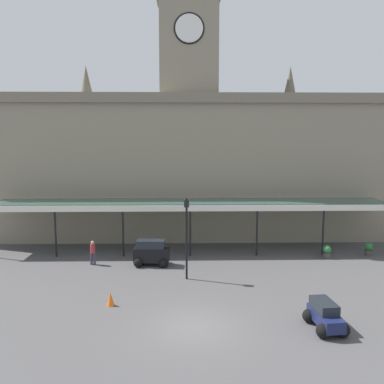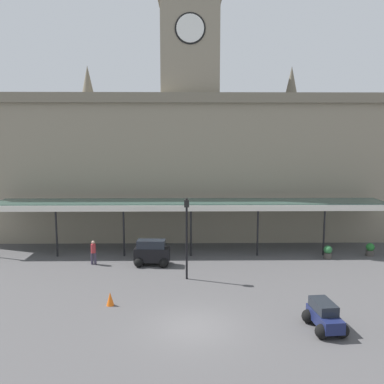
# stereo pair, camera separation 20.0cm
# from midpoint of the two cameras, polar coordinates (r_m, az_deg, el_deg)

# --- Properties ---
(ground_plane) EXTENTS (140.00, 140.00, 0.00)m
(ground_plane) POSITION_cam_midpoint_polar(r_m,az_deg,el_deg) (19.88, 0.57, -18.31)
(ground_plane) COLOR #4E4C4D
(station_building) EXTENTS (39.23, 6.69, 21.41)m
(station_building) POSITION_cam_midpoint_polar(r_m,az_deg,el_deg) (36.30, -0.13, 4.72)
(station_building) COLOR gray
(station_building) RESTS_ON ground
(entrance_canopy) EXTENTS (29.73, 3.26, 3.88)m
(entrance_canopy) POSITION_cam_midpoint_polar(r_m,az_deg,el_deg) (31.08, 0.00, -1.61)
(entrance_canopy) COLOR #38564C
(entrance_canopy) RESTS_ON ground
(car_navy_estate) EXTENTS (1.68, 2.32, 1.27)m
(car_navy_estate) POSITION_cam_midpoint_polar(r_m,az_deg,el_deg) (20.37, 18.25, -16.29)
(car_navy_estate) COLOR #19214C
(car_navy_estate) RESTS_ON ground
(car_black_van) EXTENTS (2.45, 1.68, 1.77)m
(car_black_van) POSITION_cam_midpoint_polar(r_m,az_deg,el_deg) (28.40, -5.41, -8.56)
(car_black_van) COLOR black
(car_black_van) RESTS_ON ground
(pedestrian_near_entrance) EXTENTS (0.39, 0.34, 1.67)m
(pedestrian_near_entrance) POSITION_cam_midpoint_polar(r_m,az_deg,el_deg) (29.21, -13.40, -8.07)
(pedestrian_near_entrance) COLOR #3F384C
(pedestrian_near_entrance) RESTS_ON ground
(victorian_lamppost) EXTENTS (0.30, 0.30, 5.09)m
(victorian_lamppost) POSITION_cam_midpoint_polar(r_m,az_deg,el_deg) (25.02, -0.52, -5.20)
(victorian_lamppost) COLOR black
(victorian_lamppost) RESTS_ON ground
(traffic_cone) EXTENTS (0.40, 0.40, 0.72)m
(traffic_cone) POSITION_cam_midpoint_polar(r_m,az_deg,el_deg) (22.38, -11.08, -14.40)
(traffic_cone) COLOR orange
(traffic_cone) RESTS_ON ground
(planter_by_canopy) EXTENTS (0.60, 0.60, 0.96)m
(planter_by_canopy) POSITION_cam_midpoint_polar(r_m,az_deg,el_deg) (31.48, 18.58, -7.92)
(planter_by_canopy) COLOR #47423D
(planter_by_canopy) RESTS_ON ground
(planter_near_kerb) EXTENTS (0.60, 0.60, 0.96)m
(planter_near_kerb) POSITION_cam_midpoint_polar(r_m,az_deg,el_deg) (33.30, 23.74, -7.33)
(planter_near_kerb) COLOR #47423D
(planter_near_kerb) RESTS_ON ground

